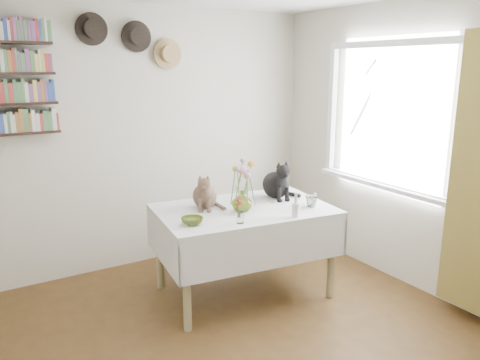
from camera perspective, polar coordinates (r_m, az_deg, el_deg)
room at (r=2.58m, az=1.89°, el=-1.73°), size 4.08×4.58×2.58m
window at (r=4.44m, az=17.64°, el=6.07°), size 0.12×1.52×1.32m
curtain at (r=3.90m, az=26.95°, el=0.54°), size 0.12×0.38×2.10m
dining_table at (r=4.01m, az=0.47°, el=-6.02°), size 1.55×1.10×0.77m
tabby_cat at (r=3.92m, az=-4.36°, el=-1.20°), size 0.31×0.33×0.31m
black_cat at (r=4.23m, az=4.39°, el=0.25°), size 0.29×0.34×0.36m
flower_vase at (r=3.83m, az=0.24°, el=-2.58°), size 0.21×0.21×0.18m
green_bowl at (r=3.56m, az=-5.86°, el=-4.99°), size 0.18×0.18×0.05m
drinking_glass at (r=4.01m, az=8.69°, el=-2.59°), size 0.11×0.11×0.10m
candlestick at (r=3.73m, az=6.78°, el=-3.49°), size 0.06×0.06×0.20m
berry_jar at (r=3.54m, az=0.03°, el=-3.75°), size 0.06×0.06×0.23m
porcelain_figurine at (r=4.11m, az=9.07°, el=-2.31°), size 0.05×0.05×0.10m
flower_bouquet at (r=3.78m, az=0.17°, el=1.13°), size 0.17×0.13×0.39m
wall_hats at (r=4.52m, az=-12.83°, el=16.29°), size 0.98×0.09×0.48m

